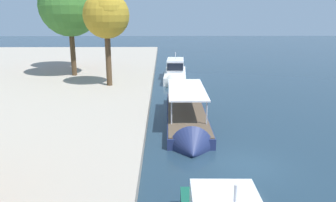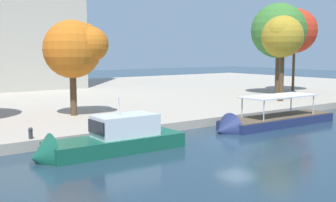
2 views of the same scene
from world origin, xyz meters
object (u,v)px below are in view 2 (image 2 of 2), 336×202
at_px(tour_boat_2, 269,123).
at_px(tree_0, 295,30).
at_px(tree_4, 77,47).
at_px(mooring_bollard_1, 121,123).
at_px(tree_2, 283,36).
at_px(mooring_bollard_0, 31,133).
at_px(motor_yacht_1, 107,142).
at_px(tree_5, 282,29).

xyz_separation_m(tour_boat_2, tree_0, (22.96, 14.84, 9.19)).
distance_m(tree_0, tree_4, 35.66).
xyz_separation_m(mooring_bollard_1, tree_2, (23.90, 4.05, 7.07)).
bearing_deg(tour_boat_2, tree_4, -42.05).
distance_m(mooring_bollard_0, tree_4, 12.07).
distance_m(motor_yacht_1, tree_0, 42.67).
distance_m(tree_0, tree_5, 5.62).
relative_size(mooring_bollard_0, tree_5, 0.06).
bearing_deg(mooring_bollard_0, tree_4, 47.82).
bearing_deg(tree_0, mooring_bollard_1, -162.45).
xyz_separation_m(tree_2, tree_4, (-23.60, 3.96, -1.32)).
distance_m(tree_2, tree_5, 8.53).
bearing_deg(tour_boat_2, mooring_bollard_1, -14.69).
bearing_deg(tree_4, tree_5, 2.67).
relative_size(tree_2, tree_4, 1.15).
relative_size(tour_boat_2, tree_4, 1.54).
xyz_separation_m(motor_yacht_1, tree_2, (27.13, 7.81, 7.49)).
relative_size(motor_yacht_1, tour_boat_2, 0.77).
xyz_separation_m(tree_4, tree_5, (30.11, 1.41, 2.57)).
xyz_separation_m(mooring_bollard_1, tree_5, (30.41, 9.42, 8.32)).
bearing_deg(tree_2, tree_4, 170.47).
height_order(mooring_bollard_0, tree_4, tree_4).
relative_size(motor_yacht_1, tree_0, 0.86).
xyz_separation_m(mooring_bollard_0, tree_2, (30.74, 3.92, 7.04)).
distance_m(tree_4, tree_5, 30.25).
bearing_deg(mooring_bollard_1, tree_2, 9.63).
bearing_deg(motor_yacht_1, tour_boat_2, -177.86).
height_order(mooring_bollard_0, tree_2, tree_2).
height_order(motor_yacht_1, tree_5, tree_5).
xyz_separation_m(tree_0, tree_2, (-11.81, -7.24, -1.34)).
bearing_deg(tree_0, mooring_bollard_0, -165.31).
bearing_deg(motor_yacht_1, tree_2, -162.56).
relative_size(mooring_bollard_0, mooring_bollard_1, 1.08).
xyz_separation_m(mooring_bollard_0, tree_4, (7.14, 7.88, 5.72)).
distance_m(mooring_bollard_0, tree_5, 39.28).
relative_size(tour_boat_2, tree_5, 1.09).
bearing_deg(tree_5, tree_2, -140.51).
bearing_deg(tree_5, tour_boat_2, -143.73).
relative_size(mooring_bollard_1, tree_4, 0.08).
bearing_deg(mooring_bollard_1, tree_4, 87.86).
distance_m(mooring_bollard_0, tree_2, 31.78).
bearing_deg(tree_4, tour_boat_2, -42.90).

